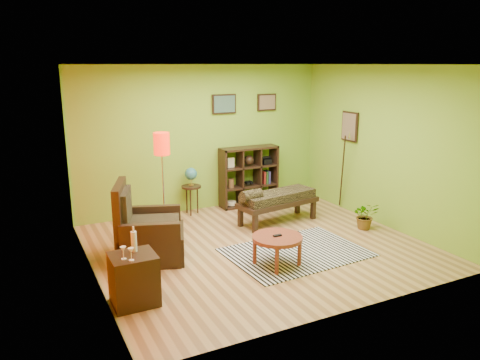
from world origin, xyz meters
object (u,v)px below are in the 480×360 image
potted_plant (365,218)px  armchair (147,235)px  side_cabinet (134,279)px  bench (276,199)px  coffee_table (277,240)px  cube_shelf (249,176)px  floor_lamp (162,153)px  globe_table (191,179)px

potted_plant → armchair: bearing=172.8°
side_cabinet → bench: bearing=30.3°
coffee_table → cube_shelf: size_ratio=0.60×
armchair → side_cabinet: bearing=-111.8°
floor_lamp → cube_shelf: floor_lamp is taller
globe_table → cube_shelf: (1.27, 0.03, -0.09)m
coffee_table → potted_plant: size_ratio=1.49×
coffee_table → side_cabinet: side_cabinet is taller
floor_lamp → bench: (2.02, -0.19, -0.97)m
side_cabinet → coffee_table: bearing=4.9°
floor_lamp → coffee_table: bearing=-58.4°
coffee_table → globe_table: globe_table is taller
floor_lamp → globe_table: floor_lamp is taller
coffee_table → floor_lamp: bearing=121.6°
bench → cube_shelf: bearing=85.6°
armchair → bench: (2.51, 0.48, 0.10)m
bench → potted_plant: (1.24, -0.96, -0.26)m
coffee_table → side_cabinet: (-2.10, -0.18, -0.06)m
armchair → cube_shelf: bearing=33.1°
cube_shelf → potted_plant: bearing=-62.0°
side_cabinet → potted_plant: side_cabinet is taller
bench → potted_plant: 1.59m
bench → globe_table: bearing=134.9°
globe_table → armchair: bearing=-128.8°
coffee_table → side_cabinet: size_ratio=0.76×
floor_lamp → cube_shelf: bearing=25.7°
coffee_table → potted_plant: bearing=16.2°
cube_shelf → bench: (-0.09, -1.21, -0.15)m
armchair → globe_table: (1.33, 1.66, 0.34)m
bench → potted_plant: size_ratio=3.28×
coffee_table → side_cabinet: 2.11m
floor_lamp → cube_shelf: 2.48m
bench → coffee_table: bearing=-120.2°
cube_shelf → armchair: bearing=-146.9°
cube_shelf → globe_table: bearing=-178.6°
armchair → cube_shelf: cube_shelf is taller
side_cabinet → cube_shelf: 4.32m
potted_plant → coffee_table: bearing=-163.8°
armchair → floor_lamp: (0.49, 0.68, 1.07)m
armchair → potted_plant: armchair is taller
armchair → bench: bearing=10.9°
coffee_table → cube_shelf: bearing=70.0°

